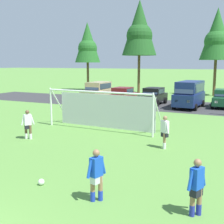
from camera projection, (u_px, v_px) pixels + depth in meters
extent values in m
plane|color=#598C3D|center=(146.00, 127.00, 19.77)|extent=(400.00, 400.00, 0.00)
cube|color=#333335|center=(183.00, 106.00, 29.32)|extent=(52.00, 8.40, 0.01)
sphere|color=white|center=(41.00, 182.00, 10.33)|extent=(0.22, 0.22, 0.22)
sphere|color=black|center=(41.00, 182.00, 10.33)|extent=(0.08, 0.08, 0.08)
sphere|color=red|center=(43.00, 182.00, 10.31)|extent=(0.07, 0.07, 0.07)
cylinder|color=white|center=(153.00, 116.00, 16.87)|extent=(0.12, 0.12, 2.44)
cylinder|color=white|center=(51.00, 107.00, 20.22)|extent=(0.12, 0.12, 2.44)
cylinder|color=white|center=(97.00, 92.00, 18.34)|extent=(7.32, 0.34, 0.12)
cylinder|color=white|center=(158.00, 112.00, 17.63)|extent=(0.14, 1.95, 2.46)
cylinder|color=white|center=(59.00, 104.00, 20.98)|extent=(0.14, 1.95, 2.46)
cube|color=silver|center=(105.00, 111.00, 19.43)|extent=(6.95, 0.25, 2.20)
cylinder|color=#936B4C|center=(93.00, 189.00, 9.07)|extent=(0.14, 0.14, 0.80)
cylinder|color=#936B4C|center=(100.00, 188.00, 9.13)|extent=(0.14, 0.14, 0.80)
cylinder|color=#1E38B7|center=(93.00, 196.00, 9.11)|extent=(0.15, 0.15, 0.32)
cylinder|color=#1E38B7|center=(100.00, 195.00, 9.17)|extent=(0.15, 0.15, 0.32)
cube|color=silver|center=(96.00, 179.00, 9.05)|extent=(0.30, 0.39, 0.28)
cube|color=blue|center=(96.00, 167.00, 8.99)|extent=(0.33, 0.43, 0.60)
sphere|color=#936B4C|center=(96.00, 153.00, 8.92)|extent=(0.22, 0.22, 0.22)
cylinder|color=blue|center=(90.00, 169.00, 8.83)|extent=(0.15, 0.24, 0.55)
cylinder|color=blue|center=(103.00, 165.00, 9.15)|extent=(0.15, 0.24, 0.55)
cylinder|color=brown|center=(30.00, 132.00, 16.55)|extent=(0.14, 0.14, 0.80)
cylinder|color=brown|center=(26.00, 132.00, 16.62)|extent=(0.14, 0.14, 0.80)
cylinder|color=white|center=(31.00, 136.00, 16.59)|extent=(0.15, 0.15, 0.32)
cylinder|color=white|center=(26.00, 136.00, 16.66)|extent=(0.15, 0.15, 0.32)
cube|color=black|center=(28.00, 126.00, 16.53)|extent=(0.38, 0.40, 0.28)
cube|color=white|center=(28.00, 120.00, 16.47)|extent=(0.41, 0.45, 0.60)
sphere|color=brown|center=(27.00, 112.00, 16.40)|extent=(0.22, 0.22, 0.22)
cylinder|color=white|center=(32.00, 120.00, 16.56)|extent=(0.21, 0.24, 0.55)
cylinder|color=white|center=(23.00, 120.00, 16.39)|extent=(0.21, 0.24, 0.55)
cylinder|color=#936B4C|center=(192.00, 202.00, 8.19)|extent=(0.14, 0.14, 0.80)
cylinder|color=#936B4C|center=(199.00, 201.00, 8.26)|extent=(0.14, 0.14, 0.80)
cylinder|color=#232D99|center=(192.00, 211.00, 8.23)|extent=(0.15, 0.15, 0.32)
cylinder|color=#232D99|center=(199.00, 209.00, 8.30)|extent=(0.15, 0.15, 0.32)
cube|color=black|center=(196.00, 191.00, 8.17)|extent=(0.33, 0.40, 0.28)
cube|color=blue|center=(197.00, 178.00, 8.11)|extent=(0.36, 0.44, 0.60)
sphere|color=#936B4C|center=(198.00, 163.00, 8.04)|extent=(0.22, 0.22, 0.22)
cylinder|color=blue|center=(190.00, 181.00, 7.98)|extent=(0.17, 0.25, 0.55)
cylinder|color=blue|center=(203.00, 177.00, 8.25)|extent=(0.17, 0.25, 0.55)
cylinder|color=#936B4C|center=(164.00, 141.00, 14.66)|extent=(0.14, 0.14, 0.80)
cylinder|color=#936B4C|center=(165.00, 140.00, 14.91)|extent=(0.14, 0.14, 0.80)
cylinder|color=white|center=(164.00, 146.00, 14.70)|extent=(0.15, 0.15, 0.32)
cylinder|color=white|center=(164.00, 144.00, 14.95)|extent=(0.15, 0.15, 0.32)
cube|color=black|center=(165.00, 134.00, 14.73)|extent=(0.40, 0.38, 0.28)
cube|color=white|center=(165.00, 127.00, 14.67)|extent=(0.45, 0.42, 0.60)
sphere|color=#936B4C|center=(165.00, 118.00, 14.60)|extent=(0.22, 0.22, 0.22)
cylinder|color=white|center=(167.00, 128.00, 14.44)|extent=(0.24, 0.21, 0.55)
cylinder|color=white|center=(162.00, 126.00, 14.91)|extent=(0.24, 0.21, 0.55)
cube|color=tan|center=(98.00, 94.00, 32.73)|extent=(1.92, 4.61, 1.00)
cube|color=tan|center=(99.00, 86.00, 32.76)|extent=(1.76, 3.01, 0.84)
cube|color=#28384C|center=(92.00, 87.00, 31.50)|extent=(1.62, 0.38, 0.71)
cube|color=#28384C|center=(106.00, 86.00, 32.38)|extent=(0.05, 2.55, 0.59)
cube|color=white|center=(92.00, 96.00, 30.49)|extent=(0.28, 0.08, 0.20)
cube|color=white|center=(83.00, 96.00, 30.95)|extent=(0.28, 0.08, 0.20)
cube|color=#B21414|center=(111.00, 92.00, 34.50)|extent=(0.28, 0.08, 0.20)
cube|color=#B21414|center=(103.00, 92.00, 34.95)|extent=(0.28, 0.08, 0.20)
cylinder|color=black|center=(99.00, 101.00, 31.14)|extent=(0.24, 0.64, 0.64)
cylinder|color=black|center=(84.00, 100.00, 31.96)|extent=(0.24, 0.64, 0.64)
cylinder|color=black|center=(111.00, 98.00, 33.66)|extent=(0.24, 0.64, 0.64)
cylinder|color=black|center=(97.00, 97.00, 34.49)|extent=(0.24, 0.64, 0.64)
cube|color=maroon|center=(122.00, 97.00, 30.80)|extent=(1.82, 4.21, 0.76)
cube|color=maroon|center=(123.00, 90.00, 30.82)|extent=(1.67, 2.11, 0.64)
cube|color=#28384C|center=(119.00, 91.00, 29.96)|extent=(1.53, 0.32, 0.55)
cube|color=#28384C|center=(130.00, 91.00, 30.46)|extent=(0.05, 1.79, 0.45)
cube|color=white|center=(118.00, 99.00, 28.74)|extent=(0.28, 0.08, 0.20)
cube|color=white|center=(109.00, 99.00, 29.17)|extent=(0.28, 0.08, 0.20)
cube|color=#B21414|center=(134.00, 95.00, 32.41)|extent=(0.28, 0.08, 0.20)
cube|color=#B21414|center=(125.00, 95.00, 32.83)|extent=(0.28, 0.08, 0.20)
cylinder|color=black|center=(125.00, 103.00, 29.32)|extent=(0.24, 0.64, 0.64)
cylinder|color=black|center=(109.00, 102.00, 30.08)|extent=(0.24, 0.64, 0.64)
cylinder|color=black|center=(135.00, 100.00, 31.63)|extent=(0.24, 0.64, 0.64)
cylinder|color=black|center=(119.00, 99.00, 32.40)|extent=(0.24, 0.64, 0.64)
cube|color=black|center=(153.00, 98.00, 30.49)|extent=(1.92, 4.25, 0.76)
cube|color=black|center=(154.00, 91.00, 30.50)|extent=(1.72, 2.15, 0.64)
cube|color=#28384C|center=(150.00, 92.00, 29.66)|extent=(1.54, 0.36, 0.55)
cube|color=#28384C|center=(162.00, 91.00, 30.12)|extent=(0.09, 1.79, 0.45)
cube|color=white|center=(151.00, 100.00, 28.45)|extent=(0.28, 0.09, 0.20)
cube|color=white|center=(141.00, 99.00, 28.90)|extent=(0.28, 0.09, 0.20)
cube|color=#B21414|center=(164.00, 96.00, 32.05)|extent=(0.28, 0.09, 0.20)
cube|color=#B21414|center=(155.00, 95.00, 32.51)|extent=(0.28, 0.09, 0.20)
cylinder|color=black|center=(157.00, 103.00, 29.00)|extent=(0.26, 0.65, 0.64)
cylinder|color=black|center=(140.00, 102.00, 29.82)|extent=(0.26, 0.65, 0.64)
cylinder|color=black|center=(165.00, 100.00, 31.28)|extent=(0.26, 0.65, 0.64)
cylinder|color=black|center=(149.00, 99.00, 32.10)|extent=(0.26, 0.65, 0.64)
cube|color=navy|center=(189.00, 99.00, 28.06)|extent=(2.21, 4.90, 1.10)
cube|color=navy|center=(190.00, 87.00, 28.05)|extent=(2.01, 4.19, 1.10)
cube|color=#28384C|center=(184.00, 89.00, 26.35)|extent=(1.69, 0.55, 0.91)
cube|color=#28384C|center=(200.00, 87.00, 27.62)|extent=(0.22, 3.48, 0.77)
cube|color=white|center=(188.00, 101.00, 25.76)|extent=(0.28, 0.09, 0.20)
cube|color=white|center=(176.00, 101.00, 26.27)|extent=(0.28, 0.09, 0.20)
cube|color=#B21414|center=(200.00, 96.00, 29.83)|extent=(0.28, 0.09, 0.20)
cube|color=#B21414|center=(190.00, 96.00, 30.35)|extent=(0.28, 0.09, 0.20)
cylinder|color=black|center=(195.00, 107.00, 26.40)|extent=(0.27, 0.65, 0.64)
cylinder|color=black|center=(174.00, 106.00, 27.33)|extent=(0.27, 0.65, 0.64)
cylinder|color=black|center=(203.00, 103.00, 28.97)|extent=(0.27, 0.65, 0.64)
cylinder|color=black|center=(183.00, 102.00, 29.90)|extent=(0.27, 0.65, 0.64)
cube|color=#194C2D|center=(224.00, 100.00, 28.41)|extent=(1.92, 4.25, 0.76)
cube|color=#194C2D|center=(224.00, 93.00, 28.44)|extent=(1.72, 2.15, 0.64)
cube|color=#28384C|center=(224.00, 94.00, 27.57)|extent=(1.54, 0.36, 0.55)
cube|color=white|center=(216.00, 102.00, 26.75)|extent=(0.28, 0.09, 0.20)
cube|color=#B21414|center=(220.00, 97.00, 30.46)|extent=(0.28, 0.09, 0.20)
cylinder|color=black|center=(212.00, 105.00, 27.67)|extent=(0.26, 0.65, 0.64)
cylinder|color=black|center=(215.00, 102.00, 30.01)|extent=(0.26, 0.65, 0.64)
cylinder|color=brown|center=(88.00, 77.00, 46.06)|extent=(0.36, 0.36, 4.31)
cone|color=#236023|center=(87.00, 42.00, 45.22)|extent=(3.88, 3.88, 6.04)
sphere|color=#236023|center=(88.00, 48.00, 45.37)|extent=(2.91, 2.91, 2.91)
cylinder|color=brown|center=(139.00, 75.00, 41.40)|extent=(0.36, 0.36, 5.28)
cone|color=#1E511E|center=(140.00, 28.00, 40.37)|extent=(4.75, 4.75, 7.39)
sphere|color=#1E511E|center=(139.00, 36.00, 40.55)|extent=(3.56, 3.56, 3.56)
cylinder|color=brown|center=(215.00, 78.00, 38.46)|extent=(0.36, 0.36, 4.63)
cone|color=#236023|center=(217.00, 34.00, 37.55)|extent=(4.17, 4.17, 6.48)
sphere|color=#236023|center=(217.00, 42.00, 37.71)|extent=(3.12, 3.12, 3.12)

